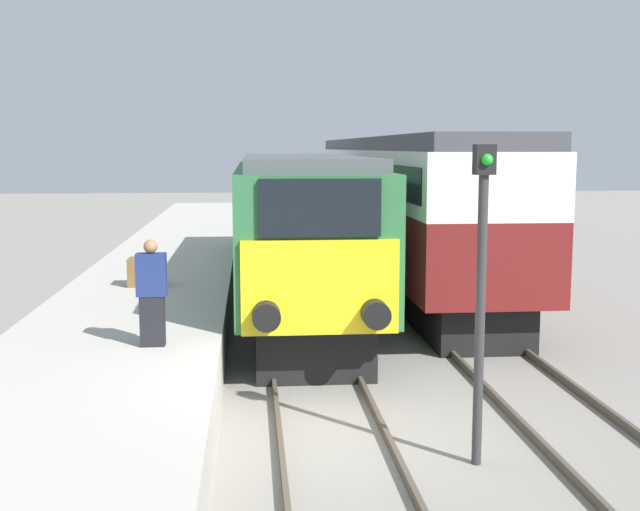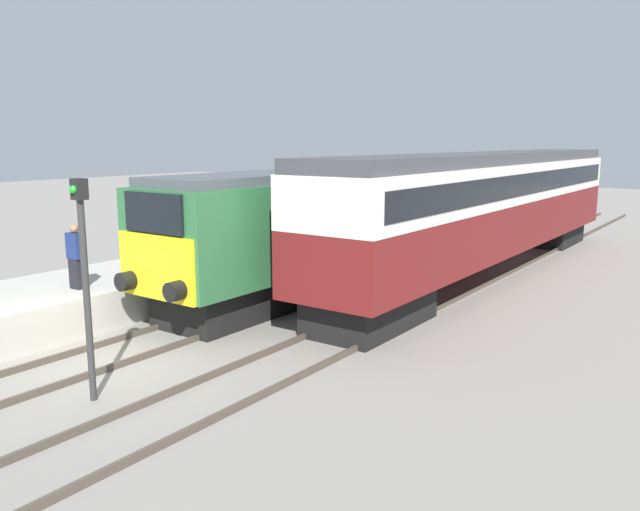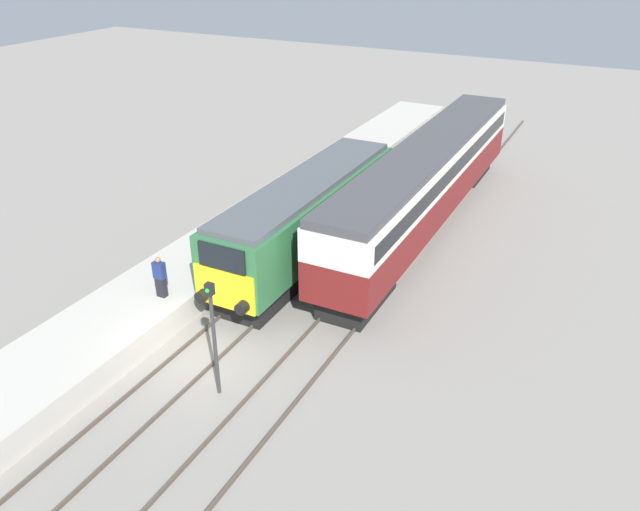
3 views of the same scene
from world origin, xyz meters
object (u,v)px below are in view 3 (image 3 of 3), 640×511
(passenger_carriage, at_px, (427,177))
(luggage_crate, at_px, (228,229))
(locomotive, at_px, (308,216))
(signal_post, at_px, (213,330))
(person_on_platform, at_px, (160,277))

(passenger_carriage, bearing_deg, luggage_crate, -134.73)
(locomotive, xyz_separation_m, luggage_crate, (-3.34, -1.21, -0.80))
(locomotive, xyz_separation_m, passenger_carriage, (3.40, 5.59, 0.48))
(locomotive, height_order, passenger_carriage, passenger_carriage)
(signal_post, height_order, luggage_crate, signal_post)
(signal_post, xyz_separation_m, luggage_crate, (-5.04, 7.93, -1.09))
(person_on_platform, height_order, signal_post, signal_post)
(locomotive, distance_m, luggage_crate, 3.64)
(person_on_platform, distance_m, signal_post, 5.01)
(locomotive, xyz_separation_m, signal_post, (1.70, -9.14, 0.28))
(locomotive, distance_m, passenger_carriage, 6.56)
(luggage_crate, bearing_deg, locomotive, 19.93)
(locomotive, bearing_deg, person_on_platform, -111.27)
(passenger_carriage, relative_size, signal_post, 5.12)
(locomotive, height_order, person_on_platform, locomotive)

